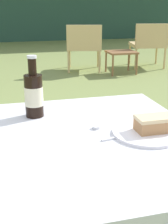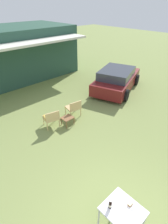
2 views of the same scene
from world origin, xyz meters
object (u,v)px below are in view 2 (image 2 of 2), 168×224
at_px(wicker_chair_cushioned, 51,117).
at_px(garden_side_table, 67,118).
at_px(patio_table, 123,212).
at_px(wicker_chair_plain, 74,107).
at_px(cola_bottle_near, 110,205).
at_px(parked_car, 117,79).
at_px(cake_on_plate, 130,205).

bearing_deg(wicker_chair_cushioned, garden_side_table, 160.12).
bearing_deg(wicker_chair_cushioned, patio_table, 89.76).
xyz_separation_m(wicker_chair_plain, cola_bottle_near, (-2.49, -4.15, 0.37)).
relative_size(wicker_chair_cushioned, garden_side_table, 1.69).
bearing_deg(garden_side_table, wicker_chair_cushioned, 146.22).
distance_m(parked_car, garden_side_table, 4.47).
xyz_separation_m(parked_car, patio_table, (-6.05, -4.86, 0.04)).
relative_size(wicker_chair_plain, cola_bottle_near, 3.40).
bearing_deg(cola_bottle_near, wicker_chair_cushioned, 73.03).
bearing_deg(garden_side_table, cola_bottle_near, -115.70).
bearing_deg(patio_table, garden_side_table, 67.57).
relative_size(cake_on_plate, cola_bottle_near, 0.98).
distance_m(garden_side_table, patio_table, 4.39).
distance_m(wicker_chair_plain, patio_table, 4.97).
height_order(garden_side_table, cake_on_plate, cake_on_plate).
bearing_deg(cola_bottle_near, cake_on_plate, -37.20).
bearing_deg(patio_table, cola_bottle_near, 124.09).
height_order(wicker_chair_cushioned, patio_table, wicker_chair_cushioned).
distance_m(wicker_chair_plain, garden_side_table, 0.76).
distance_m(wicker_chair_plain, cola_bottle_near, 4.85).
distance_m(wicker_chair_cushioned, cake_on_plate, 4.55).
height_order(parked_car, wicker_chair_plain, parked_car).
distance_m(parked_car, cake_on_plate, 7.64).
xyz_separation_m(wicker_chair_plain, garden_side_table, (-0.66, -0.35, -0.14)).
distance_m(wicker_chair_cushioned, cola_bottle_near, 4.38).
distance_m(garden_side_table, cola_bottle_near, 4.25).
bearing_deg(wicker_chair_plain, patio_table, 71.46).
relative_size(parked_car, patio_table, 5.07).
height_order(wicker_chair_cushioned, cake_on_plate, cake_on_plate).
distance_m(parked_car, patio_table, 7.77).
bearing_deg(garden_side_table, parked_car, 10.63).
bearing_deg(cola_bottle_near, patio_table, -55.91).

